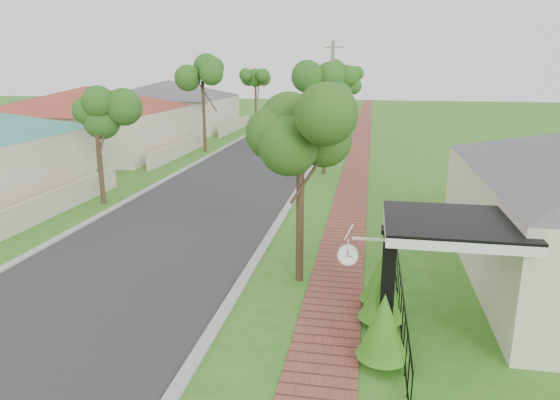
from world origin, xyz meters
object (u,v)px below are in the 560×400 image
Objects in this scene: porch_post at (388,287)px; parked_car_red at (316,140)px; near_tree at (301,138)px; station_clock at (349,254)px; utility_pole at (332,102)px; parked_car_white at (313,126)px.

parked_car_red is at bearing 99.82° from porch_post.
porch_post is 0.49× the size of near_tree.
parked_car_red is 3.70× the size of station_clock.
parked_car_red is 0.54× the size of utility_pole.
porch_post is 1.23m from station_clock.
near_tree is 4.75× the size of station_clock.
porch_post is 4.52m from near_tree.
parked_car_white is at bearing 99.43° from porch_post.
parked_car_white is at bearing 99.32° from parked_car_red.
parked_car_red is 25.92m from station_clock.
porch_post reaches higher than station_clock.
utility_pole is (1.38, -4.39, 3.08)m from parked_car_red.
parked_car_white is (-1.16, 8.02, 0.13)m from parked_car_red.
station_clock is (-0.87, -0.26, 0.83)m from porch_post.
utility_pole is (-3.01, 21.00, 2.64)m from porch_post.
utility_pole reaches higher than parked_car_white.
near_tree reaches higher than parked_car_red.
near_tree reaches higher than parked_car_white.
parked_car_white is 0.96× the size of near_tree.
near_tree reaches higher than station_clock.
utility_pole reaches higher than near_tree.
parked_car_red is at bearing 97.83° from station_clock.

